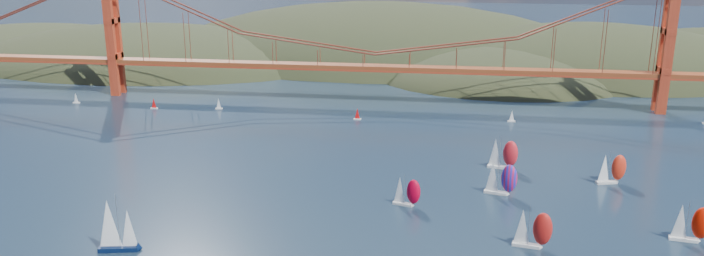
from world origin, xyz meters
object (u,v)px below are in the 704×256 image
(racer_1, at_px, (532,228))
(racer_2, at_px, (690,223))
(sloop_navy, at_px, (115,226))
(racer_0, at_px, (406,191))
(racer_3, at_px, (611,168))
(racer_rwb, at_px, (500,178))
(racer_5, at_px, (502,153))

(racer_1, xyz_separation_m, racer_2, (39.25, 8.74, -0.02))
(sloop_navy, distance_m, racer_0, 77.15)
(racer_1, bearing_deg, sloop_navy, -160.20)
(racer_1, height_order, racer_3, racer_1)
(racer_2, height_order, racer_rwb, racer_rwb)
(racer_rwb, bearing_deg, racer_0, -141.46)
(racer_0, distance_m, racer_3, 65.71)
(sloop_navy, bearing_deg, racer_rwb, 16.60)
(racer_0, distance_m, racer_5, 45.17)
(racer_3, bearing_deg, racer_2, -89.34)
(racer_0, relative_size, racer_rwb, 0.85)
(sloop_navy, xyz_separation_m, racer_rwb, (94.13, 49.37, -1.37))
(racer_0, relative_size, racer_5, 0.84)
(racer_0, bearing_deg, racer_1, -18.79)
(racer_rwb, bearing_deg, racer_3, 35.64)
(racer_1, xyz_separation_m, racer_5, (-2.90, 56.71, 0.10))
(racer_3, distance_m, racer_5, 33.03)
(racer_3, bearing_deg, sloop_navy, -168.29)
(racer_0, height_order, racer_5, racer_5)
(racer_1, distance_m, racer_2, 40.21)
(racer_0, distance_m, racer_rwb, 29.25)
(racer_0, xyz_separation_m, racer_1, (31.72, -21.94, 0.74))
(racer_2, xyz_separation_m, racer_5, (-42.16, 47.97, 0.13))
(racer_0, bearing_deg, racer_3, 38.76)
(racer_3, xyz_separation_m, racer_5, (-31.72, 9.21, 0.29))
(racer_5, bearing_deg, sloop_navy, -130.54)
(sloop_navy, xyz_separation_m, racer_0, (67.52, 37.25, -2.14))
(racer_3, height_order, racer_5, racer_5)
(racer_0, bearing_deg, sloop_navy, -135.23)
(racer_1, height_order, racer_5, racer_5)
(sloop_navy, height_order, racer_5, sloop_navy)
(racer_rwb, bearing_deg, sloop_navy, -138.28)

